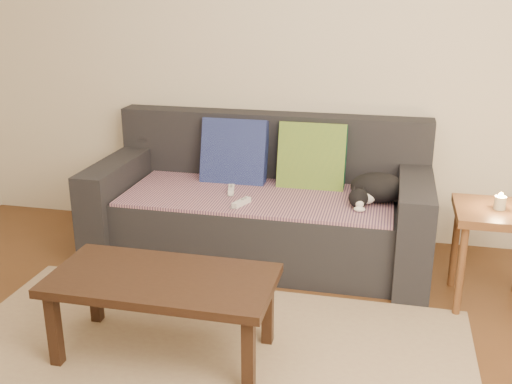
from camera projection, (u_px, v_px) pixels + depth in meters
back_wall at (276, 46)px, 3.94m from camera, size 4.50×0.04×2.60m
sofa at (261, 209)px, 3.86m from camera, size 2.10×0.94×0.87m
throw_blanket at (258, 196)px, 3.74m from camera, size 1.66×0.74×0.02m
cushion_navy at (234, 152)px, 3.96m from camera, size 0.43×0.22×0.45m
cushion_green at (312, 157)px, 3.85m from camera, size 0.43×0.21×0.45m
cat at (377, 189)px, 3.57m from camera, size 0.42×0.39×0.18m
wii_remote_a at (231, 190)px, 3.77m from camera, size 0.07×0.15×0.03m
wii_remote_b at (241, 202)px, 3.54m from camera, size 0.09×0.15×0.03m
side_table at (497, 226)px, 3.18m from camera, size 0.44×0.44×0.56m
candle at (500, 202)px, 3.14m from camera, size 0.06×0.06×0.09m
rug at (192, 382)px, 2.65m from camera, size 2.50×1.80×0.01m
coffee_table at (162, 286)px, 2.74m from camera, size 1.03×0.52×0.41m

